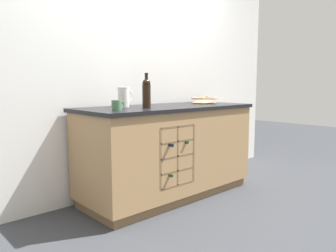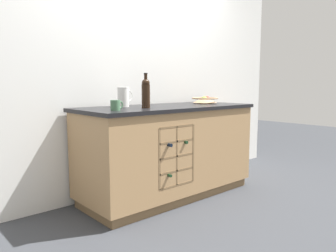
% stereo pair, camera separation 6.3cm
% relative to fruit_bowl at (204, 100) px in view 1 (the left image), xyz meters
% --- Properties ---
extents(ground_plane, '(14.00, 14.00, 0.00)m').
position_rel_fruit_bowl_xyz_m(ground_plane, '(-0.59, -0.04, -0.96)').
color(ground_plane, '#383A3F').
extents(back_wall, '(4.40, 0.06, 2.55)m').
position_rel_fruit_bowl_xyz_m(back_wall, '(-0.59, 0.38, 0.31)').
color(back_wall, white).
rests_on(back_wall, ground_plane).
extents(kitchen_island, '(1.84, 0.77, 0.92)m').
position_rel_fruit_bowl_xyz_m(kitchen_island, '(-0.59, -0.04, -0.50)').
color(kitchen_island, brown).
rests_on(kitchen_island, ground_plane).
extents(fruit_bowl, '(0.29, 0.29, 0.08)m').
position_rel_fruit_bowl_xyz_m(fruit_bowl, '(0.00, 0.00, 0.00)').
color(fruit_bowl, tan).
rests_on(fruit_bowl, kitchen_island).
extents(white_pitcher, '(0.17, 0.11, 0.19)m').
position_rel_fruit_bowl_xyz_m(white_pitcher, '(-1.01, 0.11, 0.05)').
color(white_pitcher, white).
rests_on(white_pitcher, kitchen_island).
extents(ceramic_mug, '(0.12, 0.08, 0.08)m').
position_rel_fruit_bowl_xyz_m(ceramic_mug, '(-1.30, -0.19, -0.00)').
color(ceramic_mug, '#4C7A56').
rests_on(ceramic_mug, kitchen_island).
extents(standing_wine_bottle, '(0.08, 0.08, 0.31)m').
position_rel_fruit_bowl_xyz_m(standing_wine_bottle, '(-0.95, -0.15, 0.10)').
color(standing_wine_bottle, black).
rests_on(standing_wine_bottle, kitchen_island).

